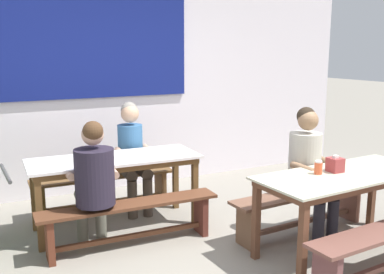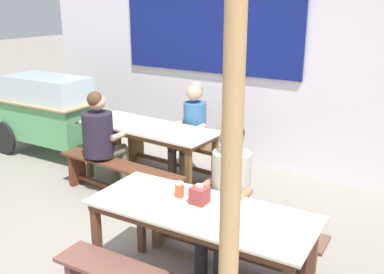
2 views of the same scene
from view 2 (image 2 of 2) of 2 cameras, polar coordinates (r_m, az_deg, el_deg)
ground_plane at (r=4.48m, az=-8.59°, el=-12.88°), size 40.00×40.00×0.00m
backdrop_wall at (r=6.08m, az=6.99°, el=10.68°), size 7.09×0.23×2.92m
dining_table_far at (r=5.41m, az=-5.67°, el=0.62°), size 1.78×0.73×0.76m
dining_table_near at (r=3.34m, az=1.13°, el=-10.49°), size 1.75×0.79×0.76m
bench_far_back at (r=5.91m, az=-2.25°, el=-1.76°), size 1.65×0.38×0.44m
bench_far_front at (r=5.17m, az=-9.34°, el=-4.86°), size 1.74×0.34×0.44m
bench_near_back at (r=3.94m, az=4.87°, el=-12.28°), size 1.67×0.39×0.44m
food_cart at (r=6.80m, az=-18.10°, el=3.34°), size 1.80×0.84×1.18m
person_left_back_turned at (r=5.29m, az=-11.65°, el=0.21°), size 0.49×0.55×1.25m
person_center_facing at (r=5.54m, az=-0.09°, el=1.44°), size 0.42×0.57×1.27m
person_right_near_table at (r=3.69m, az=4.66°, el=-6.87°), size 0.44×0.55×1.31m
tissue_box at (r=3.36m, az=0.99°, el=-7.54°), size 0.12×0.13×0.15m
condiment_jar at (r=3.47m, az=-1.64°, el=-6.85°), size 0.07×0.07×0.12m
soup_bowl at (r=5.39m, az=-6.57°, el=1.71°), size 0.17×0.17×0.05m
wooden_support_post at (r=2.13m, az=4.82°, el=-14.32°), size 0.09×0.09×2.27m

